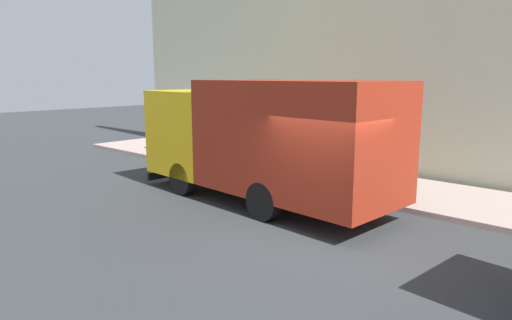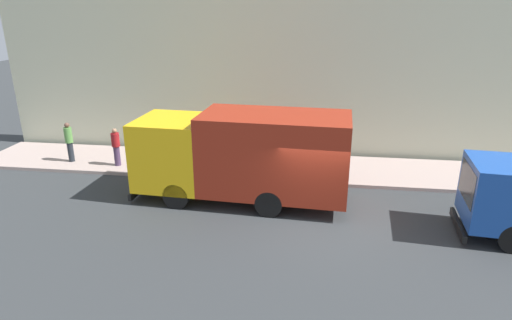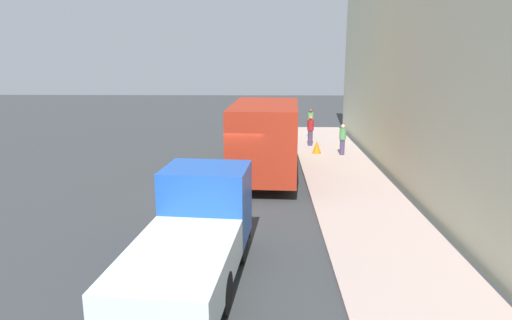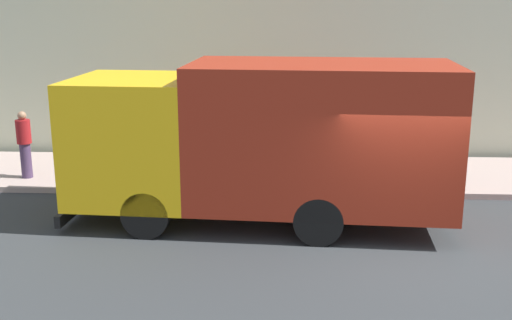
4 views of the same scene
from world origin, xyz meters
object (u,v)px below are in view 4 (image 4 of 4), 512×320
large_utility_truck (264,137)px  pedestrian_standing (24,143)px  traffic_cone_orange (108,164)px  pedestrian_walking (132,134)px

large_utility_truck → pedestrian_standing: size_ratio=4.67×
traffic_cone_orange → pedestrian_walking: bearing=-14.4°
pedestrian_standing → large_utility_truck: bearing=24.4°
pedestrian_walking → traffic_cone_orange: bearing=59.4°
pedestrian_walking → traffic_cone_orange: 1.38m
large_utility_truck → pedestrian_standing: bearing=71.0°
pedestrian_walking → large_utility_truck: bearing=117.1°
large_utility_truck → pedestrian_walking: large_utility_truck is taller
pedestrian_walking → traffic_cone_orange: pedestrian_walking is taller
pedestrian_standing → pedestrian_walking: bearing=78.0°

